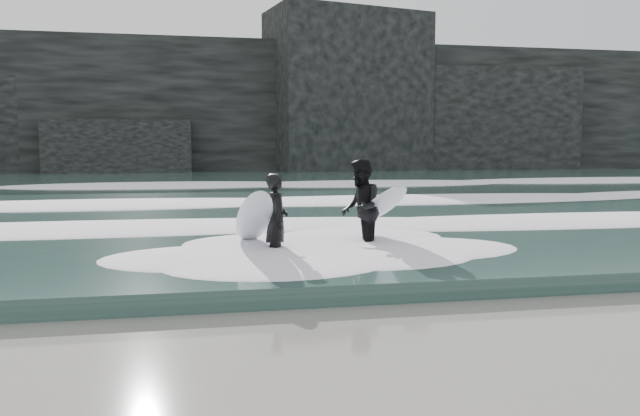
# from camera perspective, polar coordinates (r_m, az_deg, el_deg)

# --- Properties ---
(ground) EXTENTS (120.00, 120.00, 0.00)m
(ground) POSITION_cam_1_polar(r_m,az_deg,el_deg) (5.89, 16.99, -15.65)
(ground) COLOR #7B6F53
(ground) RESTS_ON ground
(sea) EXTENTS (90.00, 52.00, 0.30)m
(sea) POSITION_cam_1_polar(r_m,az_deg,el_deg) (33.98, -6.71, 2.26)
(sea) COLOR #2E4B44
(sea) RESTS_ON ground
(headland) EXTENTS (70.00, 9.00, 10.00)m
(headland) POSITION_cam_1_polar(r_m,az_deg,el_deg) (50.97, -8.29, 8.80)
(headland) COLOR black
(headland) RESTS_ON ground
(foam_near) EXTENTS (60.00, 3.20, 0.20)m
(foam_near) POSITION_cam_1_polar(r_m,az_deg,el_deg) (14.18, -0.35, -1.33)
(foam_near) COLOR white
(foam_near) RESTS_ON sea
(foam_mid) EXTENTS (60.00, 4.00, 0.24)m
(foam_mid) POSITION_cam_1_polar(r_m,az_deg,el_deg) (21.06, -3.93, 0.99)
(foam_mid) COLOR white
(foam_mid) RESTS_ON sea
(foam_far) EXTENTS (60.00, 4.80, 0.30)m
(foam_far) POSITION_cam_1_polar(r_m,az_deg,el_deg) (29.99, -6.11, 2.40)
(foam_far) COLOR white
(foam_far) RESTS_ON sea
(surfer_left) EXTENTS (0.95, 2.10, 1.65)m
(surfer_left) POSITION_cam_1_polar(r_m,az_deg,el_deg) (11.06, -4.61, -1.05)
(surfer_left) COLOR black
(surfer_left) RESTS_ON ground
(surfer_right) EXTENTS (1.21, 2.12, 1.89)m
(surfer_right) POSITION_cam_1_polar(r_m,az_deg,el_deg) (11.78, 3.95, -0.04)
(surfer_right) COLOR black
(surfer_right) RESTS_ON ground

